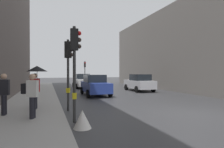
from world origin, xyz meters
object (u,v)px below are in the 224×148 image
(car_white_compact, at_px, (82,81))
(pedestrian_with_black_backpack, at_px, (31,93))
(pedestrian_with_umbrella, at_px, (36,75))
(car_blue_van, at_px, (95,85))
(traffic_light_near_left, at_px, (75,56))
(traffic_light_far_median, at_px, (85,68))
(traffic_light_near_right, at_px, (69,62))
(pedestrian_in_dark_coat, at_px, (4,92))
(car_silver_hatchback, at_px, (139,83))
(warning_sign_triangle, at_px, (82,119))

(car_white_compact, relative_size, pedestrian_with_black_backpack, 2.39)
(pedestrian_with_umbrella, bearing_deg, pedestrian_with_black_backpack, -92.54)
(car_blue_van, height_order, car_white_compact, same)
(traffic_light_near_left, height_order, pedestrian_with_umbrella, traffic_light_near_left)
(traffic_light_far_median, bearing_deg, pedestrian_with_black_backpack, -106.21)
(traffic_light_near_right, relative_size, pedestrian_with_black_backpack, 2.07)
(pedestrian_with_black_backpack, xyz_separation_m, pedestrian_in_dark_coat, (-1.15, 1.04, -0.03))
(traffic_light_near_right, bearing_deg, car_silver_hatchback, 43.69)
(traffic_light_near_right, bearing_deg, traffic_light_far_median, 76.79)
(traffic_light_near_left, bearing_deg, traffic_light_far_median, 78.15)
(traffic_light_near_left, height_order, pedestrian_with_black_backpack, traffic_light_near_left)
(traffic_light_near_left, bearing_deg, car_white_compact, 78.93)
(warning_sign_triangle, bearing_deg, car_white_compact, 79.94)
(pedestrian_with_umbrella, relative_size, pedestrian_in_dark_coat, 1.21)
(traffic_light_near_left, xyz_separation_m, pedestrian_in_dark_coat, (-2.79, 1.58, -1.49))
(pedestrian_with_black_backpack, bearing_deg, car_blue_van, 59.36)
(traffic_light_near_left, height_order, traffic_light_near_right, traffic_light_near_left)
(car_silver_hatchback, relative_size, car_white_compact, 1.00)
(traffic_light_far_median, relative_size, warning_sign_triangle, 5.72)
(traffic_light_near_right, height_order, car_silver_hatchback, traffic_light_near_right)
(traffic_light_near_right, distance_m, pedestrian_with_black_backpack, 2.78)
(traffic_light_far_median, relative_size, traffic_light_near_right, 1.02)
(traffic_light_far_median, xyz_separation_m, car_silver_hatchback, (3.43, -12.06, -1.69))
(pedestrian_with_umbrella, bearing_deg, car_blue_van, 51.77)
(car_white_compact, xyz_separation_m, pedestrian_in_dark_coat, (-5.90, -14.34, 0.25))
(car_blue_van, height_order, pedestrian_with_black_backpack, pedestrian_with_black_backpack)
(traffic_light_near_right, distance_m, car_silver_hatchback, 11.28)
(car_silver_hatchback, xyz_separation_m, pedestrian_in_dark_coat, (-10.85, -8.47, 0.25))
(traffic_light_near_left, xyz_separation_m, car_blue_van, (2.82, 8.05, -1.74))
(pedestrian_with_umbrella, distance_m, pedestrian_with_black_backpack, 2.09)
(car_silver_hatchback, xyz_separation_m, warning_sign_triangle, (-7.94, -10.96, -0.55))
(traffic_light_near_left, height_order, warning_sign_triangle, traffic_light_near_left)
(traffic_light_near_right, height_order, car_blue_van, traffic_light_near_right)
(car_blue_van, bearing_deg, pedestrian_in_dark_coat, -130.88)
(traffic_light_near_right, distance_m, car_white_compact, 14.03)
(car_white_compact, distance_m, pedestrian_with_black_backpack, 16.09)
(car_white_compact, bearing_deg, pedestrian_in_dark_coat, -112.37)
(car_white_compact, relative_size, pedestrian_with_umbrella, 1.97)
(car_silver_hatchback, height_order, pedestrian_with_umbrella, pedestrian_with_umbrella)
(pedestrian_with_umbrella, bearing_deg, traffic_light_near_right, -6.52)
(pedestrian_with_umbrella, bearing_deg, car_white_compact, 70.83)
(traffic_light_far_median, distance_m, pedestrian_with_black_backpack, 22.50)
(traffic_light_near_right, height_order, pedestrian_in_dark_coat, traffic_light_near_right)
(pedestrian_in_dark_coat, bearing_deg, car_white_compact, 67.63)
(car_silver_hatchback, relative_size, pedestrian_with_umbrella, 1.98)
(car_white_compact, distance_m, pedestrian_with_umbrella, 14.22)
(traffic_light_near_right, bearing_deg, car_blue_van, 63.72)
(traffic_light_far_median, bearing_deg, traffic_light_near_right, -103.21)
(traffic_light_near_left, relative_size, pedestrian_with_umbrella, 1.77)
(car_silver_hatchback, distance_m, pedestrian_with_black_backpack, 13.59)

